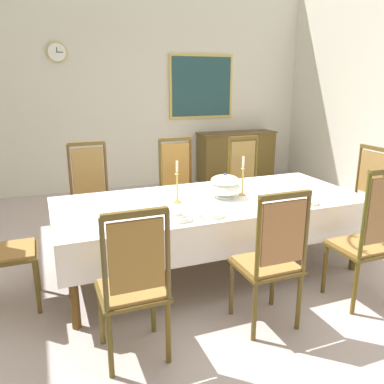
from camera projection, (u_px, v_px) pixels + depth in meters
ground at (209, 271)px, 3.95m from camera, size 6.54×6.85×0.04m
back_wall at (127, 82)px, 6.56m from camera, size 6.54×0.08×3.58m
dining_table at (211, 206)px, 3.75m from camera, size 2.87×1.21×0.73m
tablecloth at (211, 206)px, 3.75m from camera, size 2.89×1.23×0.33m
chair_south_a at (134, 283)px, 2.53m from camera, size 0.44×0.42×1.10m
chair_north_a at (91, 196)px, 4.34m from camera, size 0.44×0.42×1.17m
chair_south_b at (271, 258)px, 2.89m from camera, size 0.44×0.42×1.10m
chair_north_b at (179, 187)px, 4.70m from camera, size 0.44×0.42×1.17m
chair_south_c at (369, 237)px, 3.19m from camera, size 0.44×0.42×1.19m
chair_north_c at (247, 181)px, 5.02m from camera, size 0.44×0.42×1.14m
chair_head_east at (360, 196)px, 4.42m from camera, size 0.42×0.44×1.12m
soup_tureen at (225, 186)px, 3.75m from camera, size 0.30×0.30×0.24m
candlestick_west at (177, 186)px, 3.57m from camera, size 0.07×0.07×0.39m
candlestick_east at (243, 180)px, 3.81m from camera, size 0.07×0.07×0.38m
bowl_near_left at (215, 214)px, 3.25m from camera, size 0.17×0.17×0.03m
bowl_near_right at (309, 201)px, 3.59m from camera, size 0.18×0.18×0.04m
bowl_far_left at (116, 227)px, 2.98m from camera, size 0.15×0.15×0.03m
bowl_far_right at (181, 218)px, 3.16m from camera, size 0.17×0.17×0.04m
spoon_primary at (201, 216)px, 3.24m from camera, size 0.03×0.18×0.01m
spoon_secondary at (317, 201)px, 3.66m from camera, size 0.03×0.18×0.01m
sideboard at (236, 156)px, 7.31m from camera, size 1.44×0.48×0.90m
mounted_clock at (57, 52)px, 6.00m from camera, size 0.29×0.06×0.29m
framed_painting at (201, 87)px, 6.99m from camera, size 1.19×0.05×1.10m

